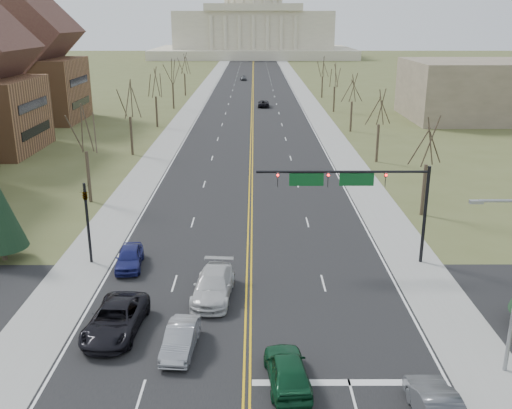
{
  "coord_description": "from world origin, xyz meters",
  "views": [
    {
      "loc": [
        0.38,
        -24.68,
        16.91
      ],
      "look_at": [
        0.51,
        17.84,
        3.0
      ],
      "focal_mm": 40.0,
      "sensor_mm": 36.0,
      "label": 1
    }
  ],
  "objects_px": {
    "car_sb_inner_second": "(213,285)",
    "car_far_nb": "(264,104)",
    "car_nb_inner_lead": "(287,370)",
    "signal_mast": "(355,186)",
    "car_sb_inner_lead": "(181,339)",
    "car_sb_outer_lead": "(115,319)",
    "car_nb_outer_lead": "(437,408)",
    "car_far_sb": "(243,78)",
    "signal_left": "(87,214)",
    "car_sb_outer_second": "(129,257)"
  },
  "relations": [
    {
      "from": "car_sb_inner_second",
      "to": "car_far_nb",
      "type": "bearing_deg",
      "value": 91.27
    },
    {
      "from": "signal_mast",
      "to": "signal_left",
      "type": "height_order",
      "value": "signal_mast"
    },
    {
      "from": "car_sb_inner_second",
      "to": "car_far_nb",
      "type": "height_order",
      "value": "car_sb_inner_second"
    },
    {
      "from": "car_nb_inner_lead",
      "to": "car_sb_inner_second",
      "type": "relative_size",
      "value": 0.83
    },
    {
      "from": "signal_left",
      "to": "car_sb_inner_second",
      "type": "distance_m",
      "value": 11.17
    },
    {
      "from": "car_nb_outer_lead",
      "to": "car_sb_outer_lead",
      "type": "bearing_deg",
      "value": -27.16
    },
    {
      "from": "car_sb_inner_lead",
      "to": "car_far_nb",
      "type": "height_order",
      "value": "car_sb_inner_lead"
    },
    {
      "from": "car_nb_inner_lead",
      "to": "car_sb_outer_lead",
      "type": "bearing_deg",
      "value": -32.84
    },
    {
      "from": "car_sb_inner_second",
      "to": "car_nb_outer_lead",
      "type": "bearing_deg",
      "value": -44.17
    },
    {
      "from": "signal_mast",
      "to": "car_far_nb",
      "type": "xyz_separation_m",
      "value": [
        -5.18,
        76.63,
        -5.08
      ]
    },
    {
      "from": "signal_left",
      "to": "car_sb_outer_second",
      "type": "xyz_separation_m",
      "value": [
        2.99,
        -0.85,
        -2.96
      ]
    },
    {
      "from": "signal_mast",
      "to": "car_nb_inner_lead",
      "type": "bearing_deg",
      "value": -110.55
    },
    {
      "from": "car_sb_inner_lead",
      "to": "car_far_sb",
      "type": "xyz_separation_m",
      "value": [
        0.78,
        140.07,
        -0.03
      ]
    },
    {
      "from": "car_nb_outer_lead",
      "to": "car_far_sb",
      "type": "xyz_separation_m",
      "value": [
        -11.08,
        145.86,
        -0.13
      ]
    },
    {
      "from": "car_nb_inner_lead",
      "to": "car_far_nb",
      "type": "height_order",
      "value": "car_nb_inner_lead"
    },
    {
      "from": "car_sb_inner_lead",
      "to": "car_sb_inner_second",
      "type": "xyz_separation_m",
      "value": [
        1.33,
        6.13,
        0.12
      ]
    },
    {
      "from": "car_nb_inner_lead",
      "to": "car_far_sb",
      "type": "xyz_separation_m",
      "value": [
        -4.73,
        143.05,
        -0.14
      ]
    },
    {
      "from": "car_sb_outer_lead",
      "to": "car_far_sb",
      "type": "xyz_separation_m",
      "value": [
        4.66,
        138.19,
        -0.15
      ]
    },
    {
      "from": "car_sb_outer_second",
      "to": "car_far_sb",
      "type": "height_order",
      "value": "car_sb_outer_second"
    },
    {
      "from": "signal_left",
      "to": "car_far_sb",
      "type": "xyz_separation_m",
      "value": [
        8.73,
        128.42,
        -3.03
      ]
    },
    {
      "from": "signal_mast",
      "to": "car_sb_outer_second",
      "type": "height_order",
      "value": "signal_mast"
    },
    {
      "from": "signal_mast",
      "to": "car_sb_inner_lead",
      "type": "relative_size",
      "value": 2.82
    },
    {
      "from": "car_sb_inner_lead",
      "to": "car_sb_outer_second",
      "type": "xyz_separation_m",
      "value": [
        -4.97,
        10.8,
        0.04
      ]
    },
    {
      "from": "car_sb_outer_lead",
      "to": "car_sb_inner_second",
      "type": "distance_m",
      "value": 6.73
    },
    {
      "from": "car_sb_inner_second",
      "to": "car_far_sb",
      "type": "relative_size",
      "value": 1.44
    },
    {
      "from": "car_nb_outer_lead",
      "to": "car_sb_inner_second",
      "type": "bearing_deg",
      "value": -49.74
    },
    {
      "from": "signal_left",
      "to": "car_nb_inner_lead",
      "type": "xyz_separation_m",
      "value": [
        13.46,
        -14.63,
        -2.89
      ]
    },
    {
      "from": "car_nb_outer_lead",
      "to": "car_far_nb",
      "type": "distance_m",
      "value": 94.26
    },
    {
      "from": "signal_mast",
      "to": "car_sb_inner_lead",
      "type": "bearing_deg",
      "value": -133.35
    },
    {
      "from": "car_far_nb",
      "to": "car_far_sb",
      "type": "distance_m",
      "value": 52.03
    },
    {
      "from": "car_sb_inner_lead",
      "to": "car_sb_outer_second",
      "type": "height_order",
      "value": "car_sb_outer_second"
    },
    {
      "from": "car_nb_outer_lead",
      "to": "car_sb_inner_lead",
      "type": "height_order",
      "value": "car_nb_outer_lead"
    },
    {
      "from": "signal_left",
      "to": "car_sb_outer_lead",
      "type": "xyz_separation_m",
      "value": [
        4.06,
        -9.77,
        -2.88
      ]
    },
    {
      "from": "car_nb_outer_lead",
      "to": "car_sb_outer_lead",
      "type": "distance_m",
      "value": 17.51
    },
    {
      "from": "car_far_nb",
      "to": "car_sb_inner_lead",
      "type": "bearing_deg",
      "value": 87.03
    },
    {
      "from": "signal_left",
      "to": "car_nb_inner_lead",
      "type": "distance_m",
      "value": 20.09
    },
    {
      "from": "car_nb_inner_lead",
      "to": "car_sb_inner_lead",
      "type": "height_order",
      "value": "car_nb_inner_lead"
    },
    {
      "from": "signal_left",
      "to": "signal_mast",
      "type": "bearing_deg",
      "value": -0.0
    },
    {
      "from": "car_far_nb",
      "to": "car_nb_outer_lead",
      "type": "bearing_deg",
      "value": 94.47
    },
    {
      "from": "car_far_sb",
      "to": "car_nb_inner_lead",
      "type": "bearing_deg",
      "value": -95.02
    },
    {
      "from": "car_far_nb",
      "to": "car_sb_outer_lead",
      "type": "bearing_deg",
      "value": 84.39
    },
    {
      "from": "car_sb_outer_lead",
      "to": "signal_mast",
      "type": "bearing_deg",
      "value": 37.38
    },
    {
      "from": "car_nb_inner_lead",
      "to": "car_nb_outer_lead",
      "type": "relative_size",
      "value": 0.98
    },
    {
      "from": "signal_mast",
      "to": "car_sb_inner_lead",
      "type": "height_order",
      "value": "signal_mast"
    },
    {
      "from": "signal_left",
      "to": "car_nb_inner_lead",
      "type": "bearing_deg",
      "value": -47.38
    },
    {
      "from": "signal_mast",
      "to": "car_sb_outer_lead",
      "type": "height_order",
      "value": "signal_mast"
    },
    {
      "from": "car_sb_outer_second",
      "to": "car_far_nb",
      "type": "relative_size",
      "value": 0.91
    },
    {
      "from": "car_nb_outer_lead",
      "to": "car_sb_inner_second",
      "type": "distance_m",
      "value": 15.9
    },
    {
      "from": "signal_left",
      "to": "car_sb_inner_lead",
      "type": "height_order",
      "value": "signal_left"
    },
    {
      "from": "car_sb_outer_second",
      "to": "car_far_sb",
      "type": "relative_size",
      "value": 1.1
    }
  ]
}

